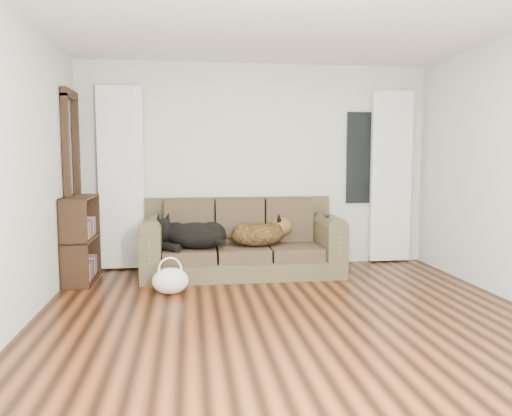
{
  "coord_description": "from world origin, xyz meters",
  "views": [
    {
      "loc": [
        -0.87,
        -3.92,
        1.41
      ],
      "look_at": [
        -0.13,
        1.6,
        0.84
      ],
      "focal_mm": 35.0,
      "sensor_mm": 36.0,
      "label": 1
    }
  ],
  "objects": [
    {
      "name": "floor",
      "position": [
        0.0,
        0.0,
        0.0
      ],
      "size": [
        5.0,
        5.0,
        0.0
      ],
      "primitive_type": "plane",
      "color": "black",
      "rests_on": "ground"
    },
    {
      "name": "ceiling",
      "position": [
        0.0,
        0.0,
        2.6
      ],
      "size": [
        5.0,
        5.0,
        0.0
      ],
      "primitive_type": "plane",
      "color": "white",
      "rests_on": "ground"
    },
    {
      "name": "wall_back",
      "position": [
        0.0,
        2.5,
        1.3
      ],
      "size": [
        4.5,
        0.04,
        2.6
      ],
      "primitive_type": "cube",
      "color": "#B7C2B1",
      "rests_on": "ground"
    },
    {
      "name": "wall_left",
      "position": [
        -2.25,
        0.0,
        1.3
      ],
      "size": [
        0.04,
        5.0,
        2.6
      ],
      "primitive_type": "cube",
      "color": "#B7C2B1",
      "rests_on": "ground"
    },
    {
      "name": "curtain_left",
      "position": [
        -1.7,
        2.42,
        1.15
      ],
      "size": [
        0.55,
        0.08,
        2.25
      ],
      "primitive_type": "cube",
      "color": "white",
      "rests_on": "ground"
    },
    {
      "name": "curtain_right",
      "position": [
        1.8,
        2.42,
        1.15
      ],
      "size": [
        0.55,
        0.08,
        2.25
      ],
      "primitive_type": "cube",
      "color": "white",
      "rests_on": "ground"
    },
    {
      "name": "window_pane",
      "position": [
        1.45,
        2.47,
        1.4
      ],
      "size": [
        0.5,
        0.03,
        1.2
      ],
      "primitive_type": "cube",
      "color": "black",
      "rests_on": "wall_back"
    },
    {
      "name": "door_casing",
      "position": [
        -2.2,
        2.05,
        1.05
      ],
      "size": [
        0.07,
        0.6,
        2.1
      ],
      "primitive_type": "cube",
      "color": "black",
      "rests_on": "ground"
    },
    {
      "name": "sofa",
      "position": [
        -0.24,
        1.97,
        0.45
      ],
      "size": [
        2.36,
        1.02,
        0.96
      ],
      "primitive_type": "cube",
      "color": "#333019",
      "rests_on": "floor"
    },
    {
      "name": "dog_black_lab",
      "position": [
        -0.84,
        1.88,
        0.48
      ],
      "size": [
        0.88,
        0.75,
        0.31
      ],
      "primitive_type": "ellipsoid",
      "rotation": [
        0.0,
        0.0,
        -0.39
      ],
      "color": "black",
      "rests_on": "sofa"
    },
    {
      "name": "dog_shepherd",
      "position": [
        -0.02,
        1.96,
        0.49
      ],
      "size": [
        0.74,
        0.56,
        0.3
      ],
      "primitive_type": "ellipsoid",
      "rotation": [
        0.0,
        0.0,
        3.26
      ],
      "color": "black",
      "rests_on": "sofa"
    },
    {
      "name": "tv_remote",
      "position": [
        0.75,
        1.8,
        0.73
      ],
      "size": [
        0.07,
        0.2,
        0.02
      ],
      "primitive_type": "cube",
      "rotation": [
        0.0,
        0.0,
        -0.07
      ],
      "color": "black",
      "rests_on": "sofa"
    },
    {
      "name": "tote_bag",
      "position": [
        -1.07,
        1.19,
        0.16
      ],
      "size": [
        0.38,
        0.29,
        0.27
      ],
      "primitive_type": "ellipsoid",
      "rotation": [
        0.0,
        0.0,
        0.0
      ],
      "color": "silver",
      "rests_on": "floor"
    },
    {
      "name": "bookshelf",
      "position": [
        -2.09,
        1.87,
        0.5
      ],
      "size": [
        0.33,
        0.79,
        0.98
      ],
      "primitive_type": "cube",
      "rotation": [
        0.0,
        0.0,
        -0.05
      ],
      "color": "black",
      "rests_on": "floor"
    }
  ]
}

